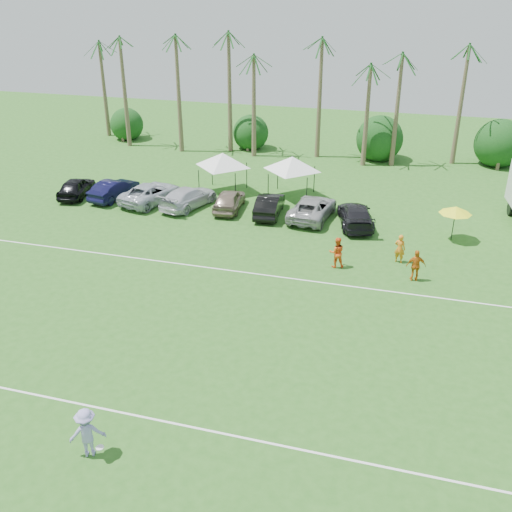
# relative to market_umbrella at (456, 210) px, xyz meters

# --- Properties ---
(ground) EXTENTS (120.00, 120.00, 0.00)m
(ground) POSITION_rel_market_umbrella_xyz_m (-11.93, -21.67, -1.96)
(ground) COLOR #295D1C
(ground) RESTS_ON ground
(field_lines) EXTENTS (80.00, 12.10, 0.01)m
(field_lines) POSITION_rel_market_umbrella_xyz_m (-11.93, -13.67, -1.95)
(field_lines) COLOR white
(field_lines) RESTS_ON ground
(palm_tree_0) EXTENTS (2.40, 2.40, 8.90)m
(palm_tree_0) POSITION_rel_market_umbrella_xyz_m (-33.93, 16.33, 5.52)
(palm_tree_0) COLOR brown
(palm_tree_0) RESTS_ON ground
(palm_tree_1) EXTENTS (2.40, 2.40, 9.90)m
(palm_tree_1) POSITION_rel_market_umbrella_xyz_m (-28.93, 16.33, 6.40)
(palm_tree_1) COLOR brown
(palm_tree_1) RESTS_ON ground
(palm_tree_2) EXTENTS (2.40, 2.40, 10.90)m
(palm_tree_2) POSITION_rel_market_umbrella_xyz_m (-23.93, 16.33, 7.26)
(palm_tree_2) COLOR brown
(palm_tree_2) RESTS_ON ground
(palm_tree_3) EXTENTS (2.40, 2.40, 11.90)m
(palm_tree_3) POSITION_rel_market_umbrella_xyz_m (-19.93, 16.33, 8.11)
(palm_tree_3) COLOR brown
(palm_tree_3) RESTS_ON ground
(palm_tree_4) EXTENTS (2.40, 2.40, 8.90)m
(palm_tree_4) POSITION_rel_market_umbrella_xyz_m (-15.93, 16.33, 5.52)
(palm_tree_4) COLOR brown
(palm_tree_4) RESTS_ON ground
(palm_tree_5) EXTENTS (2.40, 2.40, 9.90)m
(palm_tree_5) POSITION_rel_market_umbrella_xyz_m (-11.93, 16.33, 6.40)
(palm_tree_5) COLOR brown
(palm_tree_5) RESTS_ON ground
(palm_tree_6) EXTENTS (2.40, 2.40, 10.90)m
(palm_tree_6) POSITION_rel_market_umbrella_xyz_m (-7.93, 16.33, 7.26)
(palm_tree_6) COLOR brown
(palm_tree_6) RESTS_ON ground
(palm_tree_7) EXTENTS (2.40, 2.40, 11.90)m
(palm_tree_7) POSITION_rel_market_umbrella_xyz_m (-3.93, 16.33, 8.11)
(palm_tree_7) COLOR brown
(palm_tree_7) RESTS_ON ground
(palm_tree_8) EXTENTS (2.40, 2.40, 8.90)m
(palm_tree_8) POSITION_rel_market_umbrella_xyz_m (1.07, 16.33, 5.52)
(palm_tree_8) COLOR brown
(palm_tree_8) RESTS_ON ground
(bush_tree_0) EXTENTS (4.00, 4.00, 4.00)m
(bush_tree_0) POSITION_rel_market_umbrella_xyz_m (-30.93, 17.33, -0.16)
(bush_tree_0) COLOR brown
(bush_tree_0) RESTS_ON ground
(bush_tree_1) EXTENTS (4.00, 4.00, 4.00)m
(bush_tree_1) POSITION_rel_market_umbrella_xyz_m (-17.93, 17.33, -0.16)
(bush_tree_1) COLOR brown
(bush_tree_1) RESTS_ON ground
(bush_tree_2) EXTENTS (4.00, 4.00, 4.00)m
(bush_tree_2) POSITION_rel_market_umbrella_xyz_m (-5.93, 17.33, -0.16)
(bush_tree_2) COLOR brown
(bush_tree_2) RESTS_ON ground
(bush_tree_3) EXTENTS (4.00, 4.00, 4.00)m
(bush_tree_3) POSITION_rel_market_umbrella_xyz_m (4.07, 17.33, -0.16)
(bush_tree_3) COLOR brown
(bush_tree_3) RESTS_ON ground
(sideline_player_a) EXTENTS (0.69, 0.55, 1.67)m
(sideline_player_a) POSITION_rel_market_umbrella_xyz_m (-2.93, -4.04, -1.12)
(sideline_player_a) COLOR orange
(sideline_player_a) RESTS_ON ground
(sideline_player_b) EXTENTS (1.01, 0.89, 1.76)m
(sideline_player_b) POSITION_rel_market_umbrella_xyz_m (-6.23, -5.61, -1.08)
(sideline_player_b) COLOR #F5571B
(sideline_player_b) RESTS_ON ground
(sideline_player_c) EXTENTS (1.08, 0.63, 1.72)m
(sideline_player_c) POSITION_rel_market_umbrella_xyz_m (-2.00, -6.05, -1.09)
(sideline_player_c) COLOR #CD6716
(sideline_player_c) RESTS_ON ground
(canopy_tent_left) EXTENTS (4.33, 4.33, 3.51)m
(canopy_tent_left) POSITION_rel_market_umbrella_xyz_m (-16.32, 4.62, 1.05)
(canopy_tent_left) COLOR black
(canopy_tent_left) RESTS_ON ground
(canopy_tent_right) EXTENTS (4.34, 4.34, 3.52)m
(canopy_tent_right) POSITION_rel_market_umbrella_xyz_m (-11.18, 5.05, 1.06)
(canopy_tent_right) COLOR black
(canopy_tent_right) RESTS_ON ground
(market_umbrella) EXTENTS (1.96, 1.96, 2.18)m
(market_umbrella) POSITION_rel_market_umbrella_xyz_m (0.00, 0.00, 0.00)
(market_umbrella) COLOR black
(market_umbrella) RESTS_ON ground
(frisbee_player) EXTENTS (1.36, 1.16, 1.82)m
(frisbee_player) POSITION_rel_market_umbrella_xyz_m (-11.98, -21.78, -1.04)
(frisbee_player) COLOR #9B93D1
(frisbee_player) RESTS_ON ground
(parked_car_0) EXTENTS (2.39, 4.42, 1.43)m
(parked_car_0) POSITION_rel_market_umbrella_xyz_m (-26.39, 0.72, -1.24)
(parked_car_0) COLOR black
(parked_car_0) RESTS_ON ground
(parked_car_1) EXTENTS (2.24, 4.53, 1.43)m
(parked_car_1) POSITION_rel_market_umbrella_xyz_m (-23.48, 1.04, -1.24)
(parked_car_1) COLOR black
(parked_car_1) RESTS_ON ground
(parked_car_2) EXTENTS (3.57, 5.57, 1.43)m
(parked_car_2) POSITION_rel_market_umbrella_xyz_m (-20.56, 1.05, -1.24)
(parked_car_2) COLOR #B2B8C0
(parked_car_2) RESTS_ON ground
(parked_car_3) EXTENTS (3.29, 5.29, 1.43)m
(parked_car_3) POSITION_rel_market_umbrella_xyz_m (-17.64, 0.95, -1.24)
(parked_car_3) COLOR silver
(parked_car_3) RESTS_ON ground
(parked_car_4) EXTENTS (2.07, 4.33, 1.43)m
(parked_car_4) POSITION_rel_market_umbrella_xyz_m (-14.72, 1.19, -1.24)
(parked_car_4) COLOR gray
(parked_car_4) RESTS_ON ground
(parked_car_5) EXTENTS (1.87, 4.45, 1.43)m
(parked_car_5) POSITION_rel_market_umbrella_xyz_m (-11.81, 1.01, -1.24)
(parked_car_5) COLOR black
(parked_car_5) RESTS_ON ground
(parked_car_6) EXTENTS (2.85, 5.34, 1.43)m
(parked_car_6) POSITION_rel_market_umbrella_xyz_m (-8.89, 1.21, -1.24)
(parked_car_6) COLOR #A0A0A0
(parked_car_6) RESTS_ON ground
(parked_car_7) EXTENTS (3.14, 5.26, 1.43)m
(parked_car_7) POSITION_rel_market_umbrella_xyz_m (-5.97, 0.75, -1.24)
(parked_car_7) COLOR black
(parked_car_7) RESTS_ON ground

